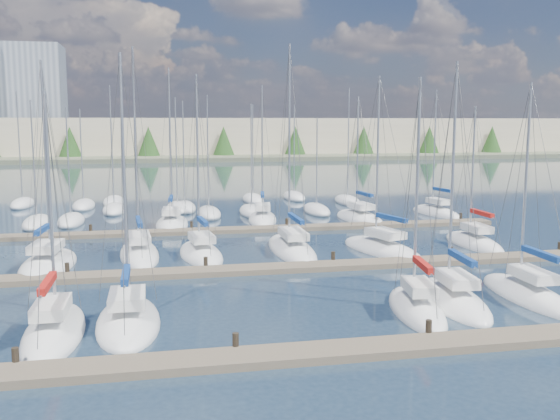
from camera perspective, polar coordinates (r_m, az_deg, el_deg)
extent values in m
plane|color=#243548|center=(80.88, -6.48, 1.64)|extent=(400.00, 400.00, 0.00)
cube|color=#6B5E4C|center=(24.74, 5.66, -12.72)|extent=(44.00, 1.80, 0.35)
cylinder|color=#2D261C|center=(25.07, -23.01, -12.70)|extent=(0.26, 0.26, 1.10)
cylinder|color=#2D261C|center=(24.72, -4.08, -12.35)|extent=(0.26, 0.26, 1.10)
cylinder|color=#2D261C|center=(26.86, 13.42, -10.88)|extent=(0.26, 0.26, 1.10)
cube|color=#6B5E4C|center=(37.77, -0.60, -5.38)|extent=(44.00, 1.80, 0.35)
cylinder|color=#2D261C|center=(38.32, -18.87, -5.39)|extent=(0.26, 0.26, 1.10)
cylinder|color=#2D261C|center=(38.09, -6.81, -5.09)|extent=(0.26, 0.26, 1.10)
cylinder|color=#2D261C|center=(39.51, 4.87, -4.58)|extent=(0.26, 0.26, 1.10)
cylinder|color=#2D261C|center=(42.42, 15.33, -3.97)|extent=(0.26, 0.26, 1.10)
cylinder|color=#2D261C|center=(46.54, 24.17, -3.35)|extent=(0.26, 0.26, 1.10)
cube|color=#6B5E4C|center=(51.32, -3.55, -1.82)|extent=(44.00, 1.80, 0.35)
cylinder|color=#2D261C|center=(51.96, -16.92, -1.86)|extent=(0.26, 0.26, 1.10)
cylinder|color=#2D261C|center=(51.79, -8.08, -1.63)|extent=(0.26, 0.26, 1.10)
cylinder|color=#2D261C|center=(52.85, 0.61, -1.35)|extent=(0.26, 0.26, 1.10)
cylinder|color=#2D261C|center=(55.06, 8.78, -1.07)|extent=(0.26, 0.26, 1.10)
cylinder|color=#2D261C|center=(58.29, 16.19, -0.79)|extent=(0.26, 0.26, 1.10)
ellipsoid|color=white|center=(62.71, 14.05, -0.34)|extent=(3.21, 7.92, 1.60)
cube|color=black|center=(62.71, 14.05, -0.34)|extent=(1.63, 3.81, 0.12)
cube|color=silver|center=(62.22, 14.28, 0.79)|extent=(1.57, 2.83, 0.50)
cylinder|color=#9EA0A5|center=(62.64, 13.95, 5.63)|extent=(0.14, 0.14, 10.90)
cylinder|color=#9EA0A5|center=(61.59, 14.62, 1.69)|extent=(0.51, 3.22, 0.10)
cube|color=navy|center=(61.58, 14.63, 1.80)|extent=(0.68, 2.99, 0.30)
ellipsoid|color=white|center=(57.90, 7.25, -0.84)|extent=(3.64, 8.47, 1.60)
cube|color=silver|center=(57.35, 7.44, 0.38)|extent=(1.85, 3.02, 0.50)
cylinder|color=#9EA0A5|center=(57.89, 7.10, 5.24)|extent=(0.14, 0.14, 10.13)
cylinder|color=#9EA0A5|center=(56.62, 7.73, 1.35)|extent=(0.41, 3.46, 0.10)
cube|color=navy|center=(56.61, 7.73, 1.47)|extent=(0.59, 3.20, 0.30)
ellipsoid|color=white|center=(30.47, 12.35, -9.05)|extent=(3.27, 7.23, 1.60)
cube|color=maroon|center=(30.47, 12.35, -9.05)|extent=(1.65, 3.48, 0.12)
cube|color=silver|center=(29.79, 12.59, -6.85)|extent=(1.57, 2.60, 0.50)
cylinder|color=#9EA0A5|center=(29.84, 12.43, 2.30)|extent=(0.14, 0.14, 9.85)
cylinder|color=#9EA0A5|center=(29.02, 12.93, -5.13)|extent=(0.57, 2.90, 0.10)
cube|color=#9F1611|center=(29.00, 12.94, -4.90)|extent=(0.73, 2.70, 0.30)
ellipsoid|color=white|center=(41.51, -20.39, -4.80)|extent=(3.66, 8.19, 1.60)
cube|color=black|center=(41.51, -20.39, -4.80)|extent=(1.88, 3.94, 0.12)
cube|color=silver|center=(40.87, -20.61, -3.15)|extent=(1.89, 2.91, 0.50)
cylinder|color=#9EA0A5|center=(41.23, -20.65, 4.69)|extent=(0.14, 0.14, 11.56)
cylinder|color=#9EA0A5|center=(40.08, -20.89, -1.85)|extent=(0.36, 3.35, 0.10)
cube|color=navy|center=(40.06, -20.90, -1.68)|extent=(0.54, 3.10, 0.30)
ellipsoid|color=white|center=(42.21, -7.24, -4.15)|extent=(3.35, 7.74, 1.60)
cube|color=maroon|center=(42.21, -7.24, -4.15)|extent=(1.71, 3.73, 0.12)
cube|color=silver|center=(41.59, -7.19, -2.51)|extent=(1.70, 2.76, 0.50)
cylinder|color=#9EA0A5|center=(41.93, -7.54, 4.75)|extent=(0.14, 0.14, 10.93)
cylinder|color=#9EA0A5|center=(40.83, -7.06, -1.21)|extent=(0.41, 3.15, 0.10)
cube|color=navy|center=(40.81, -7.07, -1.04)|extent=(0.58, 2.92, 0.30)
ellipsoid|color=white|center=(28.38, -19.93, -10.64)|extent=(2.41, 7.76, 1.60)
cube|color=black|center=(28.38, -19.93, -10.64)|extent=(1.26, 3.73, 0.12)
cube|color=silver|center=(27.64, -20.17, -8.33)|extent=(1.33, 2.72, 0.50)
cylinder|color=#9EA0A5|center=(27.77, -20.29, 0.78)|extent=(0.14, 0.14, 9.08)
cylinder|color=#9EA0A5|center=(26.77, -20.48, -6.54)|extent=(0.10, 3.26, 0.10)
cube|color=#9F1611|center=(26.74, -20.50, -6.29)|extent=(0.30, 3.00, 0.30)
ellipsoid|color=white|center=(28.81, -13.68, -10.10)|extent=(2.80, 7.47, 1.60)
cube|color=silver|center=(28.08, -13.80, -7.81)|extent=(1.54, 2.62, 0.50)
cylinder|color=#9EA0A5|center=(28.12, -14.07, 2.83)|extent=(0.14, 0.14, 10.74)
cylinder|color=#9EA0A5|center=(27.24, -13.92, -6.02)|extent=(0.11, 3.13, 0.10)
cube|color=navy|center=(27.21, -13.93, -5.78)|extent=(0.31, 2.88, 0.30)
ellipsoid|color=white|center=(43.46, 1.06, -3.74)|extent=(2.77, 10.02, 1.60)
cube|color=silver|center=(42.74, 1.21, -2.16)|extent=(1.51, 3.51, 0.50)
cylinder|color=#9EA0A5|center=(43.36, 0.86, 6.37)|extent=(0.14, 0.14, 13.11)
cylinder|color=#9EA0A5|center=(41.79, 1.45, -0.93)|extent=(0.12, 4.20, 0.10)
cube|color=navy|center=(41.77, 1.45, -0.77)|extent=(0.32, 3.87, 0.30)
ellipsoid|color=white|center=(56.94, -1.61, -0.93)|extent=(3.74, 7.90, 1.60)
cube|color=maroon|center=(56.94, -1.61, -0.93)|extent=(1.90, 3.81, 0.12)
cube|color=silver|center=(56.38, -1.62, 0.31)|extent=(1.81, 2.85, 0.50)
cylinder|color=#9EA0A5|center=(56.90, -1.64, 5.76)|extent=(0.14, 0.14, 11.14)
cylinder|color=#9EA0A5|center=(55.65, -1.62, 1.30)|extent=(0.62, 3.16, 0.10)
cube|color=navy|center=(55.63, -1.62, 1.42)|extent=(0.78, 2.94, 0.30)
ellipsoid|color=white|center=(32.41, 15.48, -8.12)|extent=(3.37, 8.05, 1.60)
cube|color=silver|center=(31.73, 15.82, -6.05)|extent=(1.68, 2.87, 0.50)
cylinder|color=#9EA0A5|center=(31.86, 15.52, 3.33)|extent=(0.14, 0.14, 10.71)
cylinder|color=#9EA0A5|center=(30.93, 16.30, -4.44)|extent=(0.47, 3.27, 0.10)
cube|color=navy|center=(30.90, 16.31, -4.22)|extent=(0.64, 3.04, 0.30)
ellipsoid|color=white|center=(34.50, 21.61, -7.42)|extent=(2.48, 8.06, 1.60)
cube|color=black|center=(34.50, 21.61, -7.42)|extent=(1.28, 3.87, 0.12)
cube|color=silver|center=(33.86, 22.07, -5.46)|extent=(1.31, 2.83, 0.50)
cylinder|color=#9EA0A5|center=(34.02, 21.56, 2.55)|extent=(0.14, 0.14, 9.78)
cylinder|color=#9EA0A5|center=(33.11, 22.75, -3.93)|extent=(0.20, 3.36, 0.10)
cube|color=navy|center=(33.09, 22.76, -3.73)|extent=(0.39, 3.10, 0.30)
ellipsoid|color=white|center=(43.02, -12.73, -4.06)|extent=(3.12, 9.12, 1.60)
cube|color=silver|center=(42.33, -12.76, -2.46)|extent=(1.60, 3.22, 0.50)
cylinder|color=#9EA0A5|center=(42.84, -13.08, 5.88)|extent=(0.14, 0.14, 12.71)
cylinder|color=#9EA0A5|center=(41.45, -12.76, -1.21)|extent=(0.34, 3.77, 0.10)
cube|color=navy|center=(41.43, -12.77, -1.04)|extent=(0.52, 3.48, 0.30)
ellipsoid|color=white|center=(54.98, -9.85, -1.37)|extent=(3.28, 7.78, 1.60)
cube|color=silver|center=(54.41, -9.90, -0.08)|extent=(1.70, 2.76, 0.50)
cylinder|color=#9EA0A5|center=(54.90, -10.00, 6.23)|extent=(0.14, 0.14, 12.42)
cylinder|color=#9EA0A5|center=(53.67, -9.95, 0.94)|extent=(0.32, 3.19, 0.10)
cube|color=navy|center=(53.66, -9.95, 1.06)|extent=(0.50, 2.95, 0.30)
ellipsoid|color=white|center=(47.70, 17.28, -3.05)|extent=(2.43, 7.60, 1.60)
cube|color=maroon|center=(47.70, 17.28, -3.05)|extent=(1.26, 3.65, 0.12)
cube|color=silver|center=(47.15, 17.56, -1.58)|extent=(1.32, 2.66, 0.50)
cylinder|color=#9EA0A5|center=(47.52, 17.21, 3.64)|extent=(0.14, 0.14, 8.95)
cylinder|color=#9EA0A5|center=(46.46, 17.97, -0.42)|extent=(0.14, 3.18, 0.10)
cube|color=#9F1611|center=(46.45, 17.97, -0.27)|extent=(0.33, 2.93, 0.30)
ellipsoid|color=white|center=(43.98, 9.24, -3.70)|extent=(4.79, 8.86, 1.60)
cube|color=black|center=(43.98, 9.24, -3.70)|extent=(2.40, 4.28, 0.12)
cube|color=silver|center=(43.40, 9.60, -2.12)|extent=(2.21, 3.24, 0.50)
cylinder|color=#9EA0A5|center=(43.69, 8.92, 4.86)|extent=(0.14, 0.14, 10.94)
cylinder|color=#9EA0A5|center=(42.69, 10.16, -0.87)|extent=(0.99, 3.45, 0.10)
cube|color=navy|center=(42.67, 10.16, -0.71)|extent=(1.11, 3.23, 0.30)
cylinder|color=#9EA0A5|center=(71.39, -22.73, 5.47)|extent=(0.12, 0.12, 11.20)
ellipsoid|color=white|center=(71.87, -22.47, 0.49)|extent=(2.20, 6.40, 1.40)
cylinder|color=#9EA0A5|center=(63.68, -8.81, 5.28)|extent=(0.12, 0.12, 10.14)
ellipsoid|color=white|center=(64.20, -8.70, 0.17)|extent=(2.20, 6.40, 1.40)
cylinder|color=#9EA0A5|center=(63.44, -9.47, 5.41)|extent=(0.12, 0.12, 10.49)
ellipsoid|color=white|center=(63.96, -9.35, 0.13)|extent=(2.20, 6.40, 1.40)
cylinder|color=#9EA0A5|center=(72.47, 1.30, 5.66)|extent=(0.12, 0.12, 10.06)
ellipsoid|color=white|center=(72.93, 1.29, 1.19)|extent=(2.20, 6.40, 1.40)
cylinder|color=#9EA0A5|center=(67.90, -17.69, 4.84)|extent=(0.12, 0.12, 9.39)
ellipsoid|color=white|center=(68.37, -17.50, 0.37)|extent=(2.20, 6.40, 1.40)
cylinder|color=#9EA0A5|center=(57.25, -21.62, 4.37)|extent=(0.12, 0.12, 9.85)
ellipsoid|color=white|center=(57.82, -21.34, -1.15)|extent=(2.20, 6.40, 1.40)
cylinder|color=#9EA0A5|center=(57.49, -18.80, 4.24)|extent=(0.12, 0.12, 9.30)
ellipsoid|color=white|center=(58.04, -18.56, -0.98)|extent=(2.20, 6.40, 1.40)
cylinder|color=#9EA0A5|center=(68.78, 6.27, 6.16)|extent=(0.12, 0.12, 11.68)
ellipsoid|color=white|center=(69.29, 6.18, 0.79)|extent=(2.20, 6.40, 1.40)
cylinder|color=#9EA0A5|center=(60.20, -2.64, 5.03)|extent=(0.12, 0.12, 9.76)
ellipsoid|color=white|center=(60.74, -2.61, -0.19)|extent=(2.20, 6.40, 1.40)
cylinder|color=#9EA0A5|center=(70.17, -15.15, 6.08)|extent=(0.12, 0.12, 11.95)
ellipsoid|color=white|center=(70.67, -14.96, 0.71)|extent=(2.20, 6.40, 1.40)
cylinder|color=#9EA0A5|center=(61.31, 3.39, 4.47)|extent=(0.12, 0.12, 8.46)
ellipsoid|color=white|center=(61.80, 3.35, -0.05)|extent=(2.20, 6.40, 1.40)
cylinder|color=#9EA0A5|center=(63.81, -15.07, 4.20)|extent=(0.12, 0.12, 8.12)
ellipsoid|color=white|center=(64.27, -14.91, 0.00)|extent=(2.20, 6.40, 1.40)
cylinder|color=#9EA0A5|center=(70.10, -2.50, 5.55)|extent=(0.12, 0.12, 10.00)
ellipsoid|color=white|center=(70.57, -2.47, 0.96)|extent=(2.20, 6.40, 1.40)
cylinder|color=#9EA0A5|center=(59.34, -6.62, 5.32)|extent=(0.12, 0.12, 10.54)
ellipsoid|color=white|center=(59.90, -6.52, -0.34)|extent=(2.20, 6.40, 1.40)
cube|color=#666B51|center=(170.44, -9.15, 5.08)|extent=(400.00, 60.00, 1.00)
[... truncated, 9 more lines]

